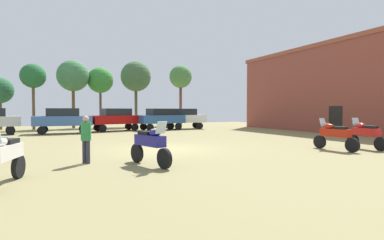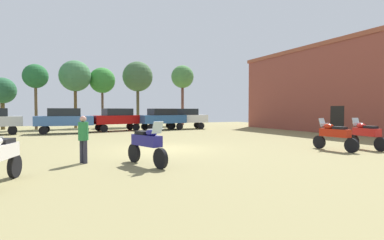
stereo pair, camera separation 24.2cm
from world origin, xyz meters
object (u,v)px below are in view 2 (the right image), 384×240
car_2 (162,117)px  tree_4 (2,91)px  car_6 (185,117)px  tree_5 (182,77)px  motorcycle_2 (334,135)px  person_1 (83,136)px  tree_1 (35,77)px  car_1 (118,118)px  car_4 (65,119)px  tree_7 (75,76)px  brick_building (353,88)px  motorcycle_5 (147,144)px  motorcycle_3 (366,134)px  tree_6 (102,81)px  tree_3 (138,77)px  motorcycle_6 (0,156)px

car_2 → tree_4: bearing=55.3°
car_6 → tree_5: size_ratio=0.61×
motorcycle_2 → car_2: size_ratio=0.50×
person_1 → tree_1: tree_1 is taller
car_1 → car_4: same height
tree_7 → brick_building: bearing=-38.0°
motorcycle_5 → car_6: bearing=-134.0°
tree_1 → tree_7: tree_7 is taller
person_1 → car_2: bearing=-65.2°
motorcycle_5 → tree_7: size_ratio=0.32×
tree_4 → car_6: bearing=-21.6°
brick_building → car_4: size_ratio=4.82×
car_4 → car_1: bearing=-71.9°
brick_building → car_6: (-10.96, 10.11, -2.54)m
motorcycle_3 → car_2: bearing=113.5°
tree_4 → tree_7: size_ratio=0.71×
car_4 → car_6: 11.04m
person_1 → tree_4: 22.90m
tree_6 → car_4: bearing=-117.9°
motorcycle_5 → tree_5: bearing=-132.3°
car_6 → tree_3: 8.52m
brick_building → motorcycle_2: 13.55m
tree_1 → tree_6: tree_6 is taller
tree_1 → tree_3: bearing=7.7°
car_2 → person_1: bearing=144.0°
car_2 → tree_7: size_ratio=0.64×
tree_5 → tree_1: bearing=-173.9°
person_1 → car_4: bearing=-36.0°
motorcycle_6 → tree_1: tree_1 is taller
motorcycle_3 → tree_6: 25.83m
tree_6 → motorcycle_3: bearing=-70.5°
car_1 → car_6: size_ratio=1.00×
tree_5 → person_1: bearing=-121.0°
brick_building → tree_3: bearing=129.9°
motorcycle_6 → tree_1: bearing=-72.0°
motorcycle_5 → car_2: car_2 is taller
brick_building → tree_7: (-20.68, 16.13, 1.64)m
motorcycle_6 → tree_6: size_ratio=0.32×
car_4 → tree_3: 11.97m
car_4 → tree_6: bearing=-23.7°
motorcycle_2 → tree_3: (-2.81, 23.78, 4.96)m
tree_5 → motorcycle_5: bearing=-116.1°
motorcycle_2 → motorcycle_5: size_ratio=1.02×
tree_6 → car_1: bearing=-87.0°
motorcycle_2 → tree_4: (-15.97, 23.61, 2.95)m
motorcycle_5 → car_1: size_ratio=0.49×
motorcycle_3 → car_2: (-4.13, 16.94, 0.45)m
tree_1 → tree_3: size_ratio=0.84×
brick_building → motorcycle_3: brick_building is taller
person_1 → tree_3: 24.08m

